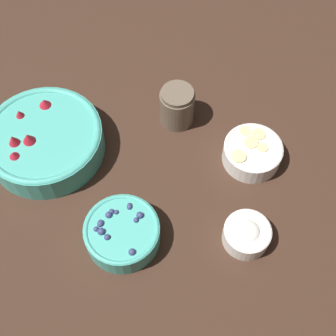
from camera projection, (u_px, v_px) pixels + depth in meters
ground_plane at (153, 185)px, 1.04m from camera, size 4.00×4.00×0.00m
bowl_strawberries at (44, 139)px, 1.05m from camera, size 0.27×0.27×0.09m
bowl_blueberries at (122, 232)px, 0.95m from camera, size 0.15×0.15×0.06m
bowl_bananas at (252, 152)px, 1.05m from camera, size 0.13×0.13×0.05m
bowl_cream at (247, 234)px, 0.95m from camera, size 0.10×0.10×0.05m
jar_chocolate at (177, 107)px, 1.10m from camera, size 0.08×0.08×0.10m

